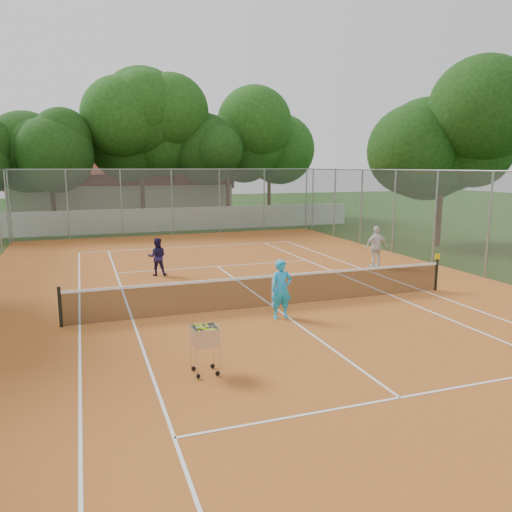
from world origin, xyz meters
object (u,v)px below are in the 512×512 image
object	(u,v)px
player_far_left	(157,257)
ball_hopper	(205,348)
player_near	(281,289)
player_far_right	(376,247)
clubhouse	(122,191)
tennis_net	(273,290)

from	to	relation	value
player_far_left	ball_hopper	world-z (taller)	player_far_left
player_near	player_far_right	world-z (taller)	player_far_right
player_near	player_far_left	bearing A→B (deg)	112.22
clubhouse	player_far_right	size ratio (longest dim) A/B	9.50
player_near	player_far_left	distance (m)	7.10
player_near	player_far_right	bearing A→B (deg)	41.57
player_near	player_far_left	xyz separation A→B (m)	(-2.43, 6.67, -0.09)
tennis_net	player_far_left	distance (m)	6.10
player_far_left	clubhouse	bearing A→B (deg)	-80.81
player_far_right	ball_hopper	xyz separation A→B (m)	(-9.26, -8.24, -0.32)
player_near	clubhouse	bearing A→B (deg)	95.66
player_far_left	player_far_right	distance (m)	8.92
tennis_net	clubhouse	distance (m)	29.12
clubhouse	player_far_left	xyz separation A→B (m)	(-0.62, -23.49, -1.45)
ball_hopper	player_near	bearing A→B (deg)	45.89
tennis_net	clubhouse	world-z (taller)	clubhouse
tennis_net	player_far_right	size ratio (longest dim) A/B	6.88
tennis_net	clubhouse	size ratio (longest dim) A/B	0.72
tennis_net	ball_hopper	xyz separation A→B (m)	(-3.08, -4.18, 0.05)
ball_hopper	tennis_net	bearing A→B (deg)	53.28
clubhouse	ball_hopper	xyz separation A→B (m)	(-1.08, -33.18, -1.64)
player_near	player_far_right	xyz separation A→B (m)	(6.37, 5.22, 0.05)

